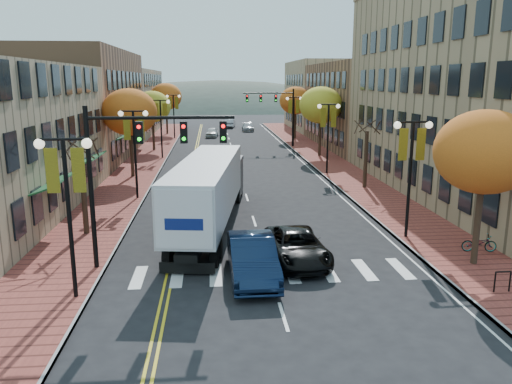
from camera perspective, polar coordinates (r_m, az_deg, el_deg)
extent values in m
plane|color=black|center=(19.61, 2.30, -11.41)|extent=(200.00, 200.00, 0.00)
cube|color=brown|center=(51.31, -12.47, 3.49)|extent=(4.00, 85.00, 0.15)
cube|color=brown|center=(52.12, 7.59, 3.82)|extent=(4.00, 85.00, 0.15)
cube|color=brown|center=(55.77, -20.57, 9.32)|extent=(12.00, 24.00, 11.00)
cube|color=#9E8966|center=(80.17, -15.83, 9.88)|extent=(12.00, 26.00, 9.50)
cube|color=#997F5B|center=(39.67, 27.14, 10.59)|extent=(15.00, 28.00, 15.00)
cube|color=brown|center=(63.36, 14.36, 9.58)|extent=(15.00, 24.00, 10.00)
cube|color=#9E8966|center=(84.41, 9.41, 10.81)|extent=(15.00, 20.00, 11.00)
cylinder|color=#382619|center=(27.21, -19.09, -0.23)|extent=(0.28, 0.28, 4.20)
cylinder|color=#382619|center=(42.62, -14.05, 5.02)|extent=(0.28, 0.28, 4.90)
ellipsoid|color=orange|center=(42.36, -14.26, 8.85)|extent=(4.48, 4.48, 3.81)
cylinder|color=#382619|center=(58.40, -11.66, 6.94)|extent=(0.28, 0.28, 4.55)
ellipsoid|color=gold|center=(58.21, -11.78, 9.53)|extent=(4.16, 4.16, 3.54)
cylinder|color=#382619|center=(76.23, -10.16, 8.47)|extent=(0.28, 0.28, 5.04)
ellipsoid|color=orange|center=(76.08, -10.25, 10.69)|extent=(4.61, 4.61, 3.92)
cylinder|color=#382619|center=(23.45, 24.08, -2.21)|extent=(0.28, 0.28, 4.55)
ellipsoid|color=orange|center=(22.97, 24.67, 4.19)|extent=(4.16, 4.16, 3.54)
cylinder|color=#382619|center=(37.95, 12.43, 3.66)|extent=(0.28, 0.28, 4.20)
cylinder|color=#382619|center=(53.26, 7.32, 6.76)|extent=(0.28, 0.28, 4.90)
ellipsoid|color=gold|center=(53.04, 7.41, 9.83)|extent=(4.48, 4.48, 3.81)
cylinder|color=#382619|center=(68.91, 4.48, 8.09)|extent=(0.28, 0.28, 4.76)
ellipsoid|color=orange|center=(68.75, 4.52, 10.39)|extent=(4.35, 4.35, 3.70)
cylinder|color=black|center=(19.15, -20.51, -3.29)|extent=(0.16, 0.16, 6.00)
cylinder|color=black|center=(18.59, -21.22, 5.64)|extent=(1.60, 0.10, 0.10)
sphere|color=#FFF2CC|center=(18.85, -23.53, 5.07)|extent=(0.36, 0.36, 0.36)
sphere|color=#FFF2CC|center=(18.40, -18.79, 5.29)|extent=(0.36, 0.36, 0.36)
cube|color=gold|center=(18.87, -22.27, 2.26)|extent=(0.45, 0.03, 1.60)
cube|color=gold|center=(18.63, -19.63, 2.35)|extent=(0.45, 0.03, 1.60)
cylinder|color=black|center=(34.51, -13.63, 3.99)|extent=(0.16, 0.16, 6.00)
cylinder|color=black|center=(34.20, -13.89, 8.96)|extent=(1.60, 0.10, 0.10)
sphere|color=#FFF2CC|center=(34.34, -15.21, 8.65)|extent=(0.36, 0.36, 0.36)
sphere|color=#FFF2CC|center=(34.10, -12.53, 8.76)|extent=(0.36, 0.36, 0.36)
cube|color=gold|center=(34.35, -14.54, 7.10)|extent=(0.45, 0.03, 1.60)
cube|color=gold|center=(34.22, -13.04, 7.15)|extent=(0.45, 0.03, 1.60)
cylinder|color=black|center=(52.25, -10.78, 6.96)|extent=(0.16, 0.16, 6.00)
cylinder|color=black|center=(52.05, -10.91, 10.25)|extent=(1.60, 0.10, 0.10)
sphere|color=#FFF2CC|center=(52.14, -11.79, 10.05)|extent=(0.36, 0.36, 0.36)
sphere|color=#FFF2CC|center=(51.98, -10.02, 10.12)|extent=(0.36, 0.36, 0.36)
cube|color=gold|center=(52.15, -11.36, 9.02)|extent=(0.45, 0.03, 1.60)
cube|color=gold|center=(52.06, -10.36, 9.06)|extent=(0.45, 0.03, 1.60)
cylinder|color=black|center=(70.12, -9.36, 8.42)|extent=(0.16, 0.16, 6.00)
cylinder|color=black|center=(69.97, -9.45, 10.87)|extent=(1.60, 0.10, 0.10)
sphere|color=#FFF2CC|center=(70.04, -10.11, 10.73)|extent=(0.36, 0.36, 0.36)
sphere|color=#FFF2CC|center=(69.92, -8.78, 10.77)|extent=(0.36, 0.36, 0.36)
cube|color=gold|center=(70.05, -9.79, 9.96)|extent=(0.45, 0.03, 1.60)
cube|color=gold|center=(69.98, -9.05, 9.98)|extent=(0.45, 0.03, 1.60)
cylinder|color=black|center=(26.19, 17.13, 1.10)|extent=(0.16, 0.16, 6.00)
cylinder|color=black|center=(25.79, 17.56, 7.64)|extent=(1.60, 0.10, 0.10)
sphere|color=#FFF2CC|center=(25.51, 15.87, 7.36)|extent=(0.36, 0.36, 0.36)
sphere|color=#FFF2CC|center=(26.12, 19.18, 7.26)|extent=(0.36, 0.36, 0.36)
cube|color=gold|center=(25.73, 16.47, 5.23)|extent=(0.45, 0.03, 1.60)
cube|color=gold|center=(26.07, 18.32, 5.20)|extent=(0.45, 0.03, 1.60)
cylinder|color=black|center=(43.19, 8.20, 5.90)|extent=(0.16, 0.16, 6.00)
cylinder|color=black|center=(42.94, 8.33, 9.88)|extent=(1.60, 0.10, 0.10)
sphere|color=#FFF2CC|center=(42.78, 7.26, 9.70)|extent=(0.36, 0.36, 0.36)
sphere|color=#FFF2CC|center=(43.14, 9.37, 9.65)|extent=(0.36, 0.36, 0.36)
cube|color=gold|center=(42.91, 7.69, 8.42)|extent=(0.45, 0.03, 1.60)
cube|color=gold|center=(43.12, 8.87, 8.40)|extent=(0.45, 0.03, 1.60)
cylinder|color=black|center=(60.76, 4.33, 7.92)|extent=(0.16, 0.16, 6.00)
cylinder|color=black|center=(60.59, 4.37, 10.75)|extent=(1.60, 0.10, 0.10)
sphere|color=#FFF2CC|center=(60.47, 3.61, 10.62)|extent=(0.36, 0.36, 0.36)
sphere|color=#FFF2CC|center=(60.73, 5.13, 10.60)|extent=(0.36, 0.36, 0.36)
cube|color=gold|center=(60.57, 3.93, 9.71)|extent=(0.45, 0.03, 1.60)
cube|color=gold|center=(60.71, 4.78, 9.71)|extent=(0.45, 0.03, 1.60)
cylinder|color=black|center=(21.83, -18.33, 0.12)|extent=(0.20, 0.20, 7.00)
cylinder|color=black|center=(20.91, -10.80, 8.34)|extent=(6.00, 0.14, 0.14)
cube|color=black|center=(21.07, -13.18, 6.62)|extent=(0.30, 0.25, 0.90)
sphere|color=#FF0C0C|center=(20.91, -13.27, 7.26)|extent=(0.16, 0.16, 0.16)
cube|color=black|center=(20.89, -8.26, 6.77)|extent=(0.30, 0.25, 0.90)
sphere|color=#FF0C0C|center=(20.73, -8.30, 7.42)|extent=(0.16, 0.16, 0.16)
cube|color=black|center=(20.86, -3.78, 6.87)|extent=(0.30, 0.25, 0.90)
sphere|color=#FF0C0C|center=(20.70, -3.78, 7.52)|extent=(0.16, 0.16, 0.16)
cylinder|color=black|center=(60.71, 4.24, 8.39)|extent=(0.20, 0.20, 7.00)
cylinder|color=black|center=(60.15, 1.41, 11.24)|extent=(6.00, 0.14, 0.14)
cube|color=black|center=(60.28, 2.27, 10.67)|extent=(0.30, 0.25, 0.90)
sphere|color=#FF0C0C|center=(60.13, 2.29, 10.90)|extent=(0.16, 0.16, 0.16)
cube|color=black|center=(60.07, 0.54, 10.67)|extent=(0.30, 0.25, 0.90)
sphere|color=#FF0C0C|center=(59.93, 0.55, 10.91)|extent=(0.16, 0.16, 0.16)
cube|color=black|center=(59.94, -1.03, 10.67)|extent=(0.30, 0.25, 0.90)
sphere|color=#FF0C0C|center=(59.79, -1.02, 10.90)|extent=(0.16, 0.16, 0.16)
cube|color=black|center=(26.74, -5.55, -2.94)|extent=(2.70, 12.72, 0.34)
cube|color=silver|center=(26.33, -5.63, 0.65)|extent=(4.25, 12.93, 2.74)
cube|color=black|center=(34.12, -3.71, 1.86)|extent=(2.82, 3.24, 2.44)
cylinder|color=black|center=(22.27, -10.05, -7.25)|extent=(0.47, 1.01, 0.98)
cylinder|color=black|center=(21.91, -4.77, -7.42)|extent=(0.47, 1.01, 0.98)
cylinder|color=black|center=(23.35, -9.42, -6.27)|extent=(0.47, 1.01, 0.98)
cylinder|color=black|center=(23.01, -4.39, -6.42)|extent=(0.47, 1.01, 0.98)
cylinder|color=black|center=(33.34, -5.66, -0.41)|extent=(0.47, 1.01, 0.98)
cylinder|color=black|center=(33.11, -2.14, -0.45)|extent=(0.47, 1.01, 0.98)
cylinder|color=black|center=(35.42, -5.16, 0.38)|extent=(0.47, 1.01, 0.98)
cylinder|color=black|center=(35.20, -1.85, 0.35)|extent=(0.47, 1.01, 0.98)
imported|color=black|center=(20.68, -0.42, -7.50)|extent=(1.95, 5.32, 1.74)
imported|color=black|center=(22.57, 4.69, -6.20)|extent=(2.65, 5.27, 1.43)
imported|color=silver|center=(72.17, -5.05, 6.81)|extent=(2.01, 4.15, 1.37)
imported|color=#989A9F|center=(80.46, -0.94, 7.43)|extent=(1.85, 4.43, 1.28)
imported|color=#94949B|center=(86.54, -3.01, 7.85)|extent=(2.13, 4.64, 1.47)
imported|color=gray|center=(25.61, 24.14, -5.35)|extent=(1.66, 0.80, 0.83)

